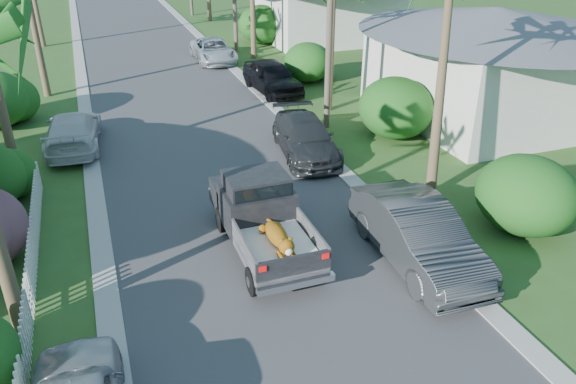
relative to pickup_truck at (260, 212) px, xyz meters
name	(u,v)px	position (x,y,z in m)	size (l,w,h in m)	color
ground	(326,358)	(-0.05, -4.89, -1.01)	(120.00, 120.00, 0.00)	#32501E
road	(158,71)	(-0.05, 20.11, -1.00)	(8.00, 100.00, 0.02)	#38383A
curb_left	(81,77)	(-4.35, 20.11, -0.98)	(0.60, 100.00, 0.06)	#A5A39E
curb_right	(229,64)	(4.25, 20.11, -0.98)	(0.60, 100.00, 0.06)	#A5A39E
pickup_truck	(260,212)	(0.00, 0.00, 0.00)	(1.98, 5.12, 2.06)	black
parked_car_rn	(418,235)	(3.67, -2.34, -0.16)	(1.79, 5.13, 1.69)	#2D3032
parked_car_rm	(305,138)	(3.55, 5.55, -0.31)	(1.97, 4.84, 1.41)	#282A2C
parked_car_rf	(272,77)	(4.95, 13.78, -0.20)	(1.90, 4.73, 1.61)	black
parked_car_rd	(213,51)	(3.55, 21.16, -0.33)	(2.24, 4.86, 1.35)	silver
parked_car_lf	(73,131)	(-4.86, 9.32, -0.29)	(2.01, 4.94, 1.43)	silver
shrub_r_a	(526,195)	(7.55, -1.89, 0.14)	(2.80, 3.08, 2.30)	#154918
shrub_r_b	(396,108)	(7.75, 6.11, 0.24)	(3.00, 3.30, 2.50)	#154918
shrub_r_c	(308,62)	(7.45, 15.11, 0.04)	(2.60, 2.86, 2.10)	#154918
shrub_r_d	(262,24)	(7.95, 25.11, 0.29)	(3.20, 3.52, 2.60)	#154918
picket_fence	(32,257)	(-6.05, 0.61, -0.51)	(0.10, 11.00, 1.00)	white
house_right_near	(489,68)	(12.95, 7.11, 1.21)	(8.00, 9.00, 4.80)	silver
house_right_far	(328,8)	(12.95, 25.11, 1.11)	(9.00, 8.00, 4.60)	silver
utility_pole_b	(330,19)	(5.55, 8.11, 3.59)	(1.60, 0.26, 9.00)	brown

